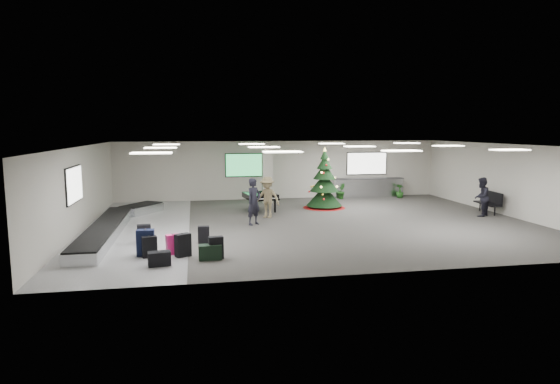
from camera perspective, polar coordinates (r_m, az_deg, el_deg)
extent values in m
plane|color=#32302E|center=(19.48, 3.90, -3.75)|extent=(18.00, 18.00, 0.00)
cube|color=beige|center=(26.03, 0.12, 2.71)|extent=(18.00, 0.02, 3.20)
cube|color=beige|center=(12.64, 11.84, -2.75)|extent=(18.00, 0.02, 3.20)
cube|color=beige|center=(19.11, -23.20, 0.29)|extent=(0.02, 14.00, 3.20)
cube|color=beige|center=(23.15, 26.08, 1.31)|extent=(0.02, 14.00, 3.20)
cube|color=silver|center=(19.10, 3.99, 5.70)|extent=(18.00, 14.00, 0.02)
cube|color=gray|center=(19.02, -17.05, -4.34)|extent=(4.00, 14.00, 0.01)
cube|color=#ADAA9E|center=(24.49, -1.58, 2.39)|extent=(0.50, 0.50, 3.20)
cube|color=green|center=(25.66, -4.26, 3.29)|extent=(2.20, 0.08, 1.30)
cube|color=white|center=(27.32, 10.53, 3.45)|extent=(2.40, 0.08, 1.30)
cube|color=white|center=(18.10, -23.79, 0.83)|extent=(0.08, 2.10, 1.30)
cube|color=white|center=(14.56, -15.39, 4.61)|extent=(1.20, 0.60, 0.04)
cube|color=white|center=(18.55, -14.35, 5.24)|extent=(1.20, 0.60, 0.04)
cube|color=white|center=(22.54, -13.67, 5.65)|extent=(1.20, 0.60, 0.04)
cube|color=white|center=(14.77, 0.31, 4.92)|extent=(1.20, 0.60, 0.04)
cube|color=white|center=(18.71, -1.98, 5.49)|extent=(1.20, 0.60, 0.04)
cube|color=white|center=(22.67, -3.48, 5.86)|extent=(1.20, 0.60, 0.04)
cube|color=white|center=(16.00, 14.58, 4.88)|extent=(1.20, 0.60, 0.04)
cube|color=white|center=(19.70, 9.66, 5.50)|extent=(1.20, 0.60, 0.04)
cube|color=white|center=(23.49, 6.30, 5.89)|extent=(1.20, 0.60, 0.04)
cube|color=white|center=(18.06, 26.21, 4.63)|extent=(1.20, 0.60, 0.04)
cube|color=white|center=(21.40, 19.82, 5.32)|extent=(1.20, 0.60, 0.04)
cube|color=white|center=(24.94, 15.19, 5.77)|extent=(1.20, 0.60, 0.04)
cube|color=silver|center=(18.16, -20.57, -4.45)|extent=(1.00, 8.00, 0.38)
cube|color=black|center=(18.12, -20.60, -3.80)|extent=(0.95, 7.90, 0.05)
cube|color=silver|center=(22.53, -16.54, -2.00)|extent=(1.97, 2.21, 0.38)
cube|color=black|center=(22.49, -16.56, -1.47)|extent=(1.87, 2.10, 0.05)
cube|color=silver|center=(27.17, 10.68, 0.51)|extent=(4.00, 0.60, 1.05)
cube|color=#2B2B2D|center=(27.11, 10.71, 1.63)|extent=(4.05, 0.65, 0.04)
cube|color=black|center=(14.58, -11.75, -6.37)|extent=(0.52, 0.44, 0.71)
cube|color=black|center=(14.50, -11.79, -4.97)|extent=(0.10, 0.15, 0.02)
cube|color=black|center=(14.20, -7.81, -6.73)|extent=(0.46, 0.28, 0.67)
cube|color=black|center=(14.12, -7.84, -5.37)|extent=(0.05, 0.14, 0.02)
cube|color=#F31F78|center=(14.89, -12.93, -6.26)|extent=(0.45, 0.34, 0.63)
cube|color=black|center=(14.82, -12.97, -5.04)|extent=(0.07, 0.14, 0.02)
cube|color=black|center=(16.18, -9.30, -5.15)|extent=(0.39, 0.22, 0.58)
cube|color=black|center=(16.11, -9.32, -4.11)|extent=(0.03, 0.13, 0.02)
cube|color=black|center=(14.94, -16.06, -5.96)|extent=(0.53, 0.32, 0.81)
cube|color=black|center=(14.85, -16.12, -4.40)|extent=(0.04, 0.19, 0.02)
cube|color=black|center=(14.75, -15.62, -6.45)|extent=(0.48, 0.34, 0.65)
cube|color=black|center=(14.67, -15.67, -5.19)|extent=(0.06, 0.14, 0.02)
cube|color=black|center=(14.15, -8.51, -7.25)|extent=(0.68, 0.36, 0.45)
cube|color=black|center=(14.10, -8.53, -6.33)|extent=(0.04, 0.20, 0.02)
cube|color=black|center=(16.51, -16.24, -4.96)|extent=(0.48, 0.31, 0.65)
cube|color=black|center=(16.44, -16.28, -3.81)|extent=(0.05, 0.16, 0.02)
cube|color=black|center=(13.82, -14.50, -7.88)|extent=(0.67, 0.43, 0.41)
cube|color=black|center=(13.76, -14.53, -7.01)|extent=(0.06, 0.21, 0.02)
cone|color=maroon|center=(23.19, 5.39, -1.76)|extent=(2.09, 2.09, 0.13)
cylinder|color=#3F2819|center=(23.16, 5.40, -1.25)|extent=(0.13, 0.13, 0.55)
cone|color=black|center=(23.11, 5.41, -0.44)|extent=(1.76, 1.76, 0.99)
cone|color=black|center=(23.02, 5.43, 1.19)|extent=(1.43, 1.43, 0.88)
cone|color=black|center=(22.97, 5.45, 2.56)|extent=(1.10, 1.10, 0.77)
cone|color=black|center=(22.93, 5.46, 3.65)|extent=(0.77, 0.77, 0.66)
cone|color=black|center=(22.91, 5.47, 4.61)|extent=(0.44, 0.44, 0.50)
cone|color=#FFE566|center=(22.90, 5.48, 5.22)|extent=(0.18, 0.18, 0.20)
cube|color=black|center=(22.09, -2.44, -0.46)|extent=(1.60, 1.75, 0.25)
cube|color=black|center=(21.30, -1.78, -0.95)|extent=(1.31, 0.46, 0.09)
cube|color=white|center=(21.27, -1.76, -0.82)|extent=(1.16, 0.30, 0.02)
cube|color=black|center=(21.48, -1.96, -0.22)|extent=(0.62, 0.12, 0.20)
cylinder|color=black|center=(21.42, -3.31, -1.88)|extent=(0.09, 0.09, 0.60)
cylinder|color=black|center=(21.73, -0.62, -1.73)|extent=(0.09, 0.09, 0.60)
cylinder|color=black|center=(22.74, -2.89, -1.32)|extent=(0.09, 0.09, 0.60)
cube|color=black|center=(23.55, 23.96, -1.31)|extent=(0.67, 1.63, 0.06)
cylinder|color=black|center=(23.07, 24.82, -2.12)|extent=(0.06, 0.06, 0.42)
cylinder|color=black|center=(24.10, 23.08, -1.63)|extent=(0.06, 0.06, 0.42)
cube|color=black|center=(23.64, 24.49, -0.58)|extent=(0.19, 1.59, 0.53)
imported|color=black|center=(18.89, -3.21, -1.18)|extent=(0.82, 0.79, 1.90)
imported|color=#7D6D4D|center=(20.37, -1.56, -0.65)|extent=(1.34, 1.21, 1.81)
imported|color=black|center=(22.55, 23.33, -0.56)|extent=(1.07, 1.04, 1.74)
imported|color=#183F14|center=(26.18, 7.49, 0.10)|extent=(0.57, 0.60, 0.86)
imported|color=#183F14|center=(27.23, 14.40, 0.13)|extent=(0.62, 0.62, 0.78)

